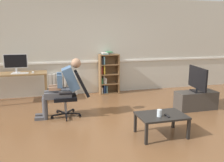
# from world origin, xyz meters

# --- Properties ---
(ground_plane) EXTENTS (18.00, 18.00, 0.00)m
(ground_plane) POSITION_xyz_m (0.00, 0.00, 0.00)
(ground_plane) COLOR brown
(back_wall) EXTENTS (12.00, 0.13, 2.70)m
(back_wall) POSITION_xyz_m (0.00, 2.65, 1.35)
(back_wall) COLOR beige
(back_wall) RESTS_ON ground_plane
(computer_desk) EXTENTS (1.32, 0.57, 0.76)m
(computer_desk) POSITION_xyz_m (-1.89, 2.15, 0.64)
(computer_desk) COLOR olive
(computer_desk) RESTS_ON ground_plane
(imac_monitor) EXTENTS (0.57, 0.14, 0.46)m
(imac_monitor) POSITION_xyz_m (-1.97, 2.23, 1.03)
(imac_monitor) COLOR silver
(imac_monitor) RESTS_ON computer_desk
(keyboard) EXTENTS (0.40, 0.12, 0.02)m
(keyboard) POSITION_xyz_m (-1.87, 2.01, 0.77)
(keyboard) COLOR white
(keyboard) RESTS_ON computer_desk
(computer_mouse) EXTENTS (0.06, 0.10, 0.03)m
(computer_mouse) POSITION_xyz_m (-1.57, 2.03, 0.77)
(computer_mouse) COLOR white
(computer_mouse) RESTS_ON computer_desk
(bookshelf) EXTENTS (0.56, 0.29, 1.21)m
(bookshelf) POSITION_xyz_m (0.44, 2.44, 0.58)
(bookshelf) COLOR brown
(bookshelf) RESTS_ON ground_plane
(radiator) EXTENTS (0.76, 0.08, 0.62)m
(radiator) POSITION_xyz_m (-0.81, 2.54, 0.31)
(radiator) COLOR white
(radiator) RESTS_ON ground_plane
(office_chair) EXTENTS (0.82, 0.61, 0.97)m
(office_chair) POSITION_xyz_m (-0.72, 0.80, 0.52)
(office_chair) COLOR black
(office_chair) RESTS_ON ground_plane
(person_seated) EXTENTS (0.98, 0.40, 1.23)m
(person_seated) POSITION_xyz_m (-0.91, 0.80, 0.65)
(person_seated) COLOR #4C4C51
(person_seated) RESTS_ON ground_plane
(tv_stand) EXTENTS (0.94, 0.39, 0.42)m
(tv_stand) POSITION_xyz_m (2.06, 0.52, 0.21)
(tv_stand) COLOR #3D3833
(tv_stand) RESTS_ON ground_plane
(tv_screen) EXTENTS (0.25, 0.82, 0.56)m
(tv_screen) POSITION_xyz_m (2.07, 0.52, 0.71)
(tv_screen) COLOR black
(tv_screen) RESTS_ON tv_stand
(coffee_table) EXTENTS (0.81, 0.56, 0.38)m
(coffee_table) POSITION_xyz_m (0.64, -0.58, 0.33)
(coffee_table) COLOR black
(coffee_table) RESTS_ON ground_plane
(drinking_glass) EXTENTS (0.08, 0.08, 0.12)m
(drinking_glass) POSITION_xyz_m (0.56, -0.66, 0.44)
(drinking_glass) COLOR silver
(drinking_glass) RESTS_ON coffee_table
(spare_remote) EXTENTS (0.04, 0.15, 0.02)m
(spare_remote) POSITION_xyz_m (0.70, -0.68, 0.39)
(spare_remote) COLOR black
(spare_remote) RESTS_ON coffee_table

